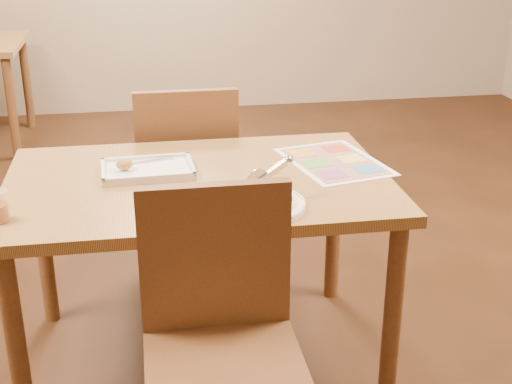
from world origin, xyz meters
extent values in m
plane|color=#351C0E|center=(0.00, 0.00, 0.00)|extent=(7.00, 7.00, 0.00)
cube|color=#A57E42|center=(0.00, 0.00, 0.70)|extent=(1.30, 0.85, 0.04)
cylinder|color=brown|center=(-0.59, -0.36, 0.34)|extent=(0.06, 0.06, 0.68)
cylinder|color=brown|center=(-0.59, 0.36, 0.34)|extent=(0.06, 0.06, 0.68)
cylinder|color=brown|center=(0.59, -0.36, 0.34)|extent=(0.06, 0.06, 0.68)
cylinder|color=brown|center=(0.59, 0.36, 0.34)|extent=(0.06, 0.06, 0.68)
cube|color=brown|center=(0.00, -0.70, 0.45)|extent=(0.42, 0.42, 0.04)
cube|color=brown|center=(0.00, -0.51, 0.68)|extent=(0.42, 0.04, 0.45)
cube|color=brown|center=(0.00, 0.70, 0.45)|extent=(0.42, 0.42, 0.04)
cube|color=brown|center=(0.00, 0.51, 0.68)|extent=(0.42, 0.04, 0.45)
cylinder|color=brown|center=(-1.01, 2.43, 0.34)|extent=(0.06, 0.06, 0.68)
cylinder|color=brown|center=(-1.01, 3.17, 0.34)|extent=(0.06, 0.06, 0.68)
cylinder|color=white|center=(0.15, -0.27, 0.73)|extent=(0.33, 0.33, 0.02)
cylinder|color=#C98444|center=(0.16, -0.27, 0.74)|extent=(0.21, 0.21, 0.01)
cylinder|color=#E5CE7C|center=(0.16, -0.27, 0.75)|extent=(0.18, 0.18, 0.01)
torus|color=#C98444|center=(0.16, -0.27, 0.75)|extent=(0.22, 0.22, 0.03)
cylinder|color=silver|center=(0.16, -0.25, 0.80)|extent=(0.08, 0.04, 0.09)
cube|color=silver|center=(0.22, -0.23, 0.82)|extent=(0.12, 0.08, 0.06)
cube|color=silver|center=(-0.17, 0.08, 0.73)|extent=(0.32, 0.23, 0.02)
cube|color=silver|center=(-0.17, 0.08, 0.74)|extent=(0.15, 0.05, 0.00)
ellipsoid|color=#B68841|center=(-0.25, 0.08, 0.76)|extent=(0.06, 0.05, 0.04)
cube|color=white|center=(0.50, 0.09, 0.72)|extent=(0.38, 0.48, 0.00)
camera|label=1|loc=(-0.17, -2.26, 1.59)|focal=50.00mm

